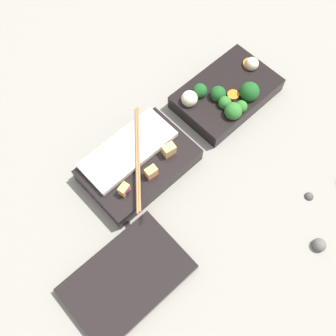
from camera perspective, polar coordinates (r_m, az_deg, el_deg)
The scene contains 6 objects.
ground_plane at distance 0.85m, azimuth 3.11°, elevation 5.80°, with size 3.00×3.00×0.00m, color gray.
bento_tray_vegetable at distance 0.88m, azimuth 8.61°, elevation 10.54°, with size 0.22×0.14×0.07m.
bento_tray_rice at distance 0.78m, azimuth -4.41°, elevation 0.71°, with size 0.22×0.18×0.06m.
bento_lid at distance 0.73m, azimuth -5.92°, elevation -15.66°, with size 0.22×0.14×0.02m, color black.
pebble_0 at distance 0.79m, azimuth 21.08°, elevation -10.38°, with size 0.03×0.03×0.03m, color #595651.
pebble_2 at distance 0.82m, azimuth 19.85°, elevation -3.82°, with size 0.02×0.02×0.02m, color #474442.
Camera 1 is at (0.34, 0.30, 0.72)m, focal length 42.00 mm.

